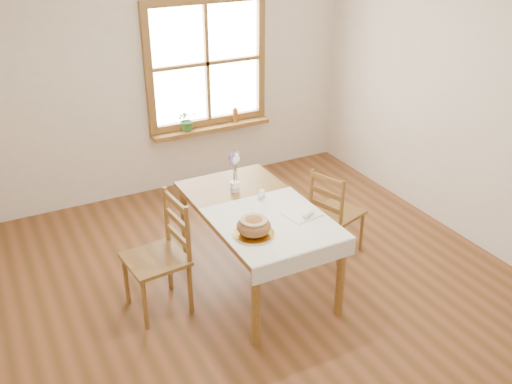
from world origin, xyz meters
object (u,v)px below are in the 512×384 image
(chair_left, at_px, (155,258))
(bread_plate, at_px, (254,234))
(flower_vase, at_px, (235,187))
(chair_right, at_px, (337,211))
(dining_table, at_px, (256,216))

(chair_left, bearing_deg, bread_plate, 52.24)
(bread_plate, distance_m, flower_vase, 0.78)
(chair_left, xyz_separation_m, chair_right, (1.83, 0.05, -0.06))
(chair_left, height_order, flower_vase, chair_left)
(chair_left, height_order, chair_right, chair_left)
(chair_right, bearing_deg, dining_table, 77.15)
(chair_left, xyz_separation_m, flower_vase, (0.88, 0.32, 0.30))
(chair_left, relative_size, chair_right, 1.13)
(dining_table, bearing_deg, chair_left, 178.02)
(bread_plate, bearing_deg, dining_table, 60.23)
(dining_table, relative_size, chair_right, 1.80)
(dining_table, distance_m, flower_vase, 0.38)
(flower_vase, bearing_deg, chair_left, -160.02)
(chair_left, distance_m, flower_vase, 0.98)
(dining_table, bearing_deg, chair_right, 4.91)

